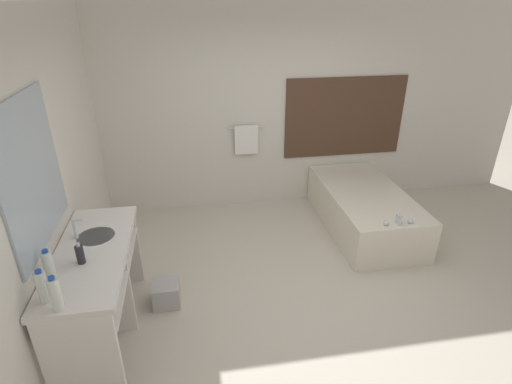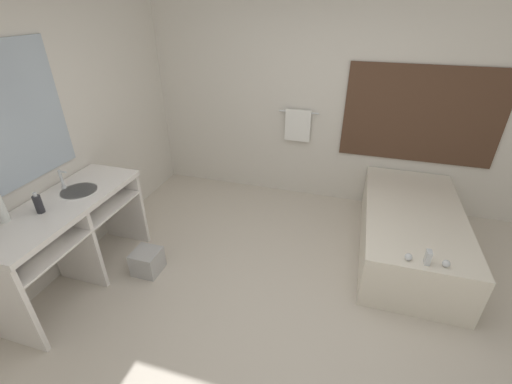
% 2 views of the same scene
% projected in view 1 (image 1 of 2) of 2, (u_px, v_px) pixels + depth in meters
% --- Properties ---
extents(ground_plane, '(16.00, 16.00, 0.00)m').
position_uv_depth(ground_plane, '(308.00, 300.00, 3.98)').
color(ground_plane, beige).
rests_on(ground_plane, ground).
extents(wall_back_with_blinds, '(7.40, 0.13, 2.70)m').
position_uv_depth(wall_back_with_blinds, '(270.00, 111.00, 5.37)').
color(wall_back_with_blinds, silver).
rests_on(wall_back_with_blinds, ground_plane).
extents(wall_left_with_mirror, '(0.08, 7.40, 2.70)m').
position_uv_depth(wall_left_with_mirror, '(38.00, 195.00, 3.05)').
color(wall_left_with_mirror, silver).
rests_on(wall_left_with_mirror, ground_plane).
extents(vanity_counter, '(0.57, 1.47, 0.88)m').
position_uv_depth(vanity_counter, '(97.00, 272.00, 3.34)').
color(vanity_counter, white).
rests_on(vanity_counter, ground_plane).
extents(sink_faucet, '(0.09, 0.04, 0.18)m').
position_uv_depth(sink_faucet, '(75.00, 229.00, 3.36)').
color(sink_faucet, silver).
rests_on(sink_faucet, vanity_counter).
extents(bathtub, '(0.94, 1.86, 0.64)m').
position_uv_depth(bathtub, '(364.00, 207.00, 5.14)').
color(bathtub, silver).
rests_on(bathtub, ground_plane).
extents(water_bottle_1, '(0.07, 0.07, 0.25)m').
position_uv_depth(water_bottle_1, '(43.00, 287.00, 2.64)').
color(water_bottle_1, silver).
rests_on(water_bottle_1, vanity_counter).
extents(water_bottle_2, '(0.07, 0.07, 0.26)m').
position_uv_depth(water_bottle_2, '(56.00, 294.00, 2.57)').
color(water_bottle_2, silver).
rests_on(water_bottle_2, vanity_counter).
extents(water_bottle_3, '(0.07, 0.07, 0.26)m').
position_uv_depth(water_bottle_3, '(49.00, 266.00, 2.84)').
color(water_bottle_3, silver).
rests_on(water_bottle_3, vanity_counter).
extents(soap_dispenser, '(0.06, 0.06, 0.18)m').
position_uv_depth(soap_dispenser, '(80.00, 254.00, 3.04)').
color(soap_dispenser, '#28282D').
rests_on(soap_dispenser, vanity_counter).
extents(waste_bin, '(0.25, 0.25, 0.24)m').
position_uv_depth(waste_bin, '(166.00, 293.00, 3.89)').
color(waste_bin, '#B2B2B2').
rests_on(waste_bin, ground_plane).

